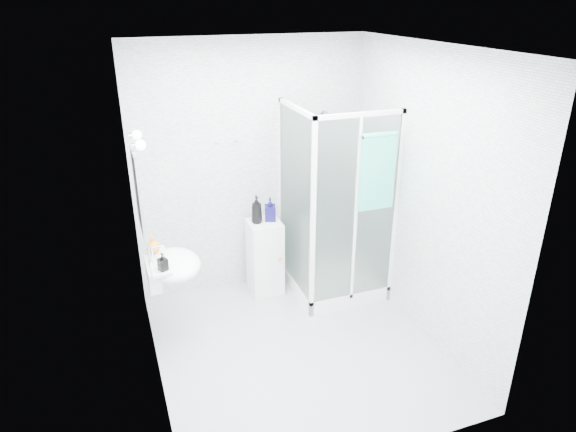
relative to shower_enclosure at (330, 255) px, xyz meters
name	(u,v)px	position (x,y,z in m)	size (l,w,h in m)	color
room	(297,216)	(-0.67, -0.77, 0.85)	(2.40, 2.60, 2.60)	silver
shower_enclosure	(330,255)	(0.00, 0.00, 0.00)	(0.90, 0.95, 2.00)	white
wall_basin	(171,266)	(-1.66, -0.32, 0.35)	(0.46, 0.56, 0.35)	white
mirror	(138,192)	(-1.85, -0.32, 1.05)	(0.02, 0.60, 0.70)	white
vanity_lights	(138,140)	(-1.80, -0.32, 1.47)	(0.10, 0.40, 0.08)	silver
wall_hooks	(227,142)	(-0.92, 0.49, 1.17)	(0.23, 0.06, 0.03)	silver
storage_cabinet	(265,257)	(-0.62, 0.28, -0.05)	(0.33, 0.36, 0.80)	white
hand_towel	(378,170)	(0.26, -0.40, 1.03)	(0.34, 0.05, 0.73)	#33C2A2
shampoo_bottle_a	(257,210)	(-0.70, 0.29, 0.50)	(0.11, 0.11, 0.29)	black
shampoo_bottle_b	(270,209)	(-0.55, 0.30, 0.47)	(0.11, 0.11, 0.24)	#0E0A40
soap_dispenser_orange	(153,245)	(-1.77, -0.15, 0.49)	(0.12, 0.12, 0.16)	orange
soap_dispenser_black	(163,262)	(-1.73, -0.49, 0.49)	(0.07, 0.07, 0.15)	black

